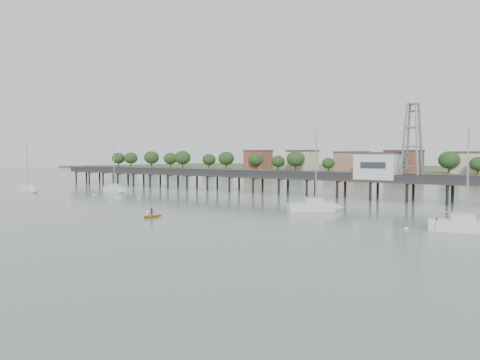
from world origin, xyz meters
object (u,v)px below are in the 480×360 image
object	(u,v)px
sailboat_b	(116,190)
white_tender	(121,189)
sailboat_a	(29,190)
sailboat_d	(474,227)
lattice_tower	(412,142)
yellow_dinghy	(152,217)
pier	(270,177)
sailboat_c	(321,207)

from	to	relation	value
sailboat_b	white_tender	bearing A→B (deg)	135.32
sailboat_a	white_tender	world-z (taller)	sailboat_a
white_tender	sailboat_d	bearing A→B (deg)	-29.05
lattice_tower	white_tender	world-z (taller)	lattice_tower
sailboat_b	sailboat_d	world-z (taller)	sailboat_d
yellow_dinghy	sailboat_b	bearing A→B (deg)	150.77
white_tender	pier	bearing A→B (deg)	7.25
sailboat_b	white_tender	size ratio (longest dim) A/B	2.88
sailboat_c	white_tender	xyz separation A→B (m)	(-57.87, 7.21, -0.21)
yellow_dinghy	white_tender	bearing A→B (deg)	148.72
lattice_tower	sailboat_d	xyz separation A→B (m)	(16.56, -31.06, -10.45)
sailboat_a	white_tender	size ratio (longest dim) A/B	3.16
lattice_tower	yellow_dinghy	distance (m)	50.66
yellow_dinghy	sailboat_a	bearing A→B (deg)	169.68
sailboat_a	sailboat_c	distance (m)	72.27
sailboat_a	sailboat_b	distance (m)	20.76
sailboat_a	white_tender	distance (m)	20.93
pier	sailboat_c	bearing A→B (deg)	-42.88
pier	sailboat_a	world-z (taller)	sailboat_a
sailboat_b	sailboat_c	xyz separation A→B (m)	(54.40, -2.92, -0.01)
lattice_tower	sailboat_b	world-z (taller)	lattice_tower
sailboat_c	white_tender	distance (m)	58.32
sailboat_a	sailboat_b	size ratio (longest dim) A/B	1.10
pier	lattice_tower	size ratio (longest dim) A/B	9.68
lattice_tower	white_tender	distance (m)	67.28
sailboat_b	yellow_dinghy	xyz separation A→B (m)	(39.15, -24.15, -0.65)
sailboat_a	yellow_dinghy	world-z (taller)	sailboat_a
sailboat_b	sailboat_a	bearing A→B (deg)	-140.49
sailboat_b	sailboat_c	size ratio (longest dim) A/B	0.82
sailboat_c	lattice_tower	bearing A→B (deg)	26.29
sailboat_d	sailboat_c	xyz separation A→B (m)	(-23.19, 7.97, -0.01)
sailboat_b	sailboat_d	size ratio (longest dim) A/B	0.90
lattice_tower	sailboat_d	bearing A→B (deg)	-61.94
pier	white_tender	xyz separation A→B (m)	(-33.00, -15.88, -3.36)
pier	lattice_tower	world-z (taller)	lattice_tower
sailboat_d	yellow_dinghy	bearing A→B (deg)	-174.39
sailboat_a	sailboat_c	xyz separation A→B (m)	(71.78, 8.43, -0.01)
sailboat_a	sailboat_b	xyz separation A→B (m)	(17.38, 11.35, 0.01)
pier	sailboat_d	xyz separation A→B (m)	(48.06, -31.06, -3.15)
pier	sailboat_a	bearing A→B (deg)	-146.10
lattice_tower	sailboat_a	size ratio (longest dim) A/B	1.26
lattice_tower	white_tender	bearing A→B (deg)	-166.17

